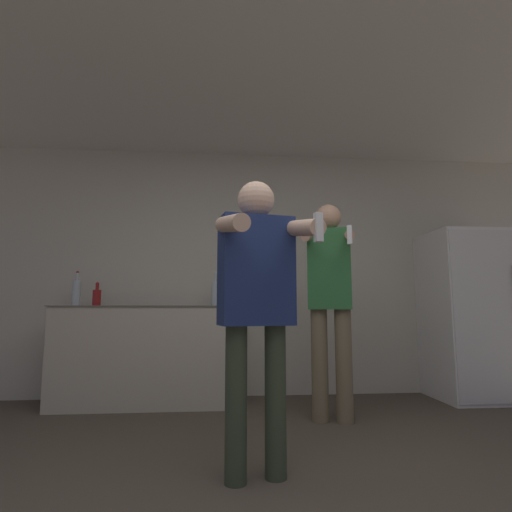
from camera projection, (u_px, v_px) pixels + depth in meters
name	position (u px, v px, depth m)	size (l,w,h in m)	color
wall_back	(244.00, 271.00, 4.23)	(7.00, 0.06, 2.55)	beige
ceiling_slab	(255.00, 84.00, 3.04)	(7.00, 3.20, 0.05)	silver
refrigerator	(469.00, 314.00, 3.99)	(0.75, 0.71, 1.65)	white
counter	(148.00, 354.00, 3.73)	(1.67, 0.61, 0.90)	#BCB29E
bottle_amber_bourbon	(97.00, 297.00, 3.80)	(0.08, 0.08, 0.22)	maroon
bottle_short_whiskey	(215.00, 293.00, 3.90)	(0.07, 0.07, 0.34)	silver
bottle_brown_liquor	(76.00, 292.00, 3.78)	(0.07, 0.07, 0.33)	silver
person_woman_foreground	(257.00, 292.00, 2.16)	(0.54, 0.58, 1.59)	#38422D
person_man_side	(330.00, 294.00, 3.23)	(0.48, 0.53, 1.74)	#75664C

